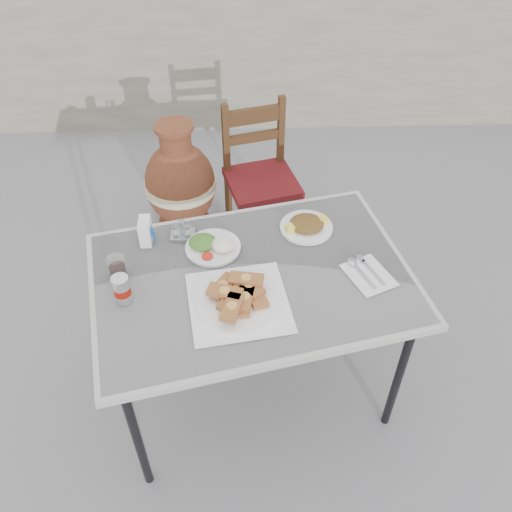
{
  "coord_description": "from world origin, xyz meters",
  "views": [
    {
      "loc": [
        0.09,
        -1.4,
        2.19
      ],
      "look_at": [
        0.14,
        0.09,
        0.79
      ],
      "focal_mm": 38.0,
      "sensor_mm": 36.0,
      "label": 1
    }
  ],
  "objects_px": {
    "cafe_table": "(252,285)",
    "terracotta_urn": "(180,185)",
    "salad_rice_plate": "(212,245)",
    "salad_chopped_plate": "(306,225)",
    "pide_plate": "(238,297)",
    "condiment_caddy": "(182,232)",
    "soda_can": "(122,289)",
    "cola_glass": "(118,269)",
    "napkin_holder": "(145,231)",
    "chair": "(260,177)"
  },
  "relations": [
    {
      "from": "terracotta_urn",
      "to": "pide_plate",
      "type": "bearing_deg",
      "value": -75.4
    },
    {
      "from": "chair",
      "to": "soda_can",
      "type": "bearing_deg",
      "value": -129.69
    },
    {
      "from": "terracotta_urn",
      "to": "salad_rice_plate",
      "type": "bearing_deg",
      "value": -76.78
    },
    {
      "from": "pide_plate",
      "to": "chair",
      "type": "relative_size",
      "value": 0.48
    },
    {
      "from": "soda_can",
      "to": "chair",
      "type": "relative_size",
      "value": 0.13
    },
    {
      "from": "cafe_table",
      "to": "salad_chopped_plate",
      "type": "height_order",
      "value": "salad_chopped_plate"
    },
    {
      "from": "cafe_table",
      "to": "terracotta_urn",
      "type": "bearing_deg",
      "value": 108.61
    },
    {
      "from": "cafe_table",
      "to": "terracotta_urn",
      "type": "relative_size",
      "value": 1.87
    },
    {
      "from": "salad_rice_plate",
      "to": "salad_chopped_plate",
      "type": "xyz_separation_m",
      "value": [
        0.39,
        0.11,
        -0.0
      ]
    },
    {
      "from": "salad_chopped_plate",
      "to": "soda_can",
      "type": "height_order",
      "value": "soda_can"
    },
    {
      "from": "cola_glass",
      "to": "napkin_holder",
      "type": "distance_m",
      "value": 0.22
    },
    {
      "from": "salad_chopped_plate",
      "to": "terracotta_urn",
      "type": "distance_m",
      "value": 1.15
    },
    {
      "from": "napkin_holder",
      "to": "soda_can",
      "type": "bearing_deg",
      "value": -98.98
    },
    {
      "from": "cafe_table",
      "to": "condiment_caddy",
      "type": "height_order",
      "value": "condiment_caddy"
    },
    {
      "from": "terracotta_urn",
      "to": "soda_can",
      "type": "bearing_deg",
      "value": -93.67
    },
    {
      "from": "soda_can",
      "to": "chair",
      "type": "bearing_deg",
      "value": 65.34
    },
    {
      "from": "condiment_caddy",
      "to": "napkin_holder",
      "type": "bearing_deg",
      "value": -170.3
    },
    {
      "from": "salad_rice_plate",
      "to": "cola_glass",
      "type": "bearing_deg",
      "value": -156.96
    },
    {
      "from": "cafe_table",
      "to": "cola_glass",
      "type": "relative_size",
      "value": 13.92
    },
    {
      "from": "soda_can",
      "to": "salad_rice_plate",
      "type": "bearing_deg",
      "value": 40.23
    },
    {
      "from": "terracotta_urn",
      "to": "chair",
      "type": "bearing_deg",
      "value": -9.09
    },
    {
      "from": "cafe_table",
      "to": "condiment_caddy",
      "type": "distance_m",
      "value": 0.37
    },
    {
      "from": "cafe_table",
      "to": "soda_can",
      "type": "xyz_separation_m",
      "value": [
        -0.46,
        -0.11,
        0.11
      ]
    },
    {
      "from": "soda_can",
      "to": "chair",
      "type": "height_order",
      "value": "soda_can"
    },
    {
      "from": "soda_can",
      "to": "terracotta_urn",
      "type": "bearing_deg",
      "value": 86.33
    },
    {
      "from": "salad_chopped_plate",
      "to": "chair",
      "type": "relative_size",
      "value": 0.26
    },
    {
      "from": "salad_rice_plate",
      "to": "cafe_table",
      "type": "bearing_deg",
      "value": -45.7
    },
    {
      "from": "soda_can",
      "to": "chair",
      "type": "distance_m",
      "value": 1.34
    },
    {
      "from": "soda_can",
      "to": "condiment_caddy",
      "type": "relative_size",
      "value": 1.14
    },
    {
      "from": "pide_plate",
      "to": "cola_glass",
      "type": "bearing_deg",
      "value": 162.23
    },
    {
      "from": "condiment_caddy",
      "to": "pide_plate",
      "type": "bearing_deg",
      "value": -58.79
    },
    {
      "from": "salad_rice_plate",
      "to": "terracotta_urn",
      "type": "relative_size",
      "value": 0.31
    },
    {
      "from": "condiment_caddy",
      "to": "soda_can",
      "type": "bearing_deg",
      "value": -118.8
    },
    {
      "from": "cafe_table",
      "to": "pide_plate",
      "type": "xyz_separation_m",
      "value": [
        -0.05,
        -0.13,
        0.08
      ]
    },
    {
      "from": "pide_plate",
      "to": "chair",
      "type": "distance_m",
      "value": 1.25
    },
    {
      "from": "napkin_holder",
      "to": "chair",
      "type": "bearing_deg",
      "value": 59.42
    },
    {
      "from": "salad_rice_plate",
      "to": "napkin_holder",
      "type": "distance_m",
      "value": 0.27
    },
    {
      "from": "salad_chopped_plate",
      "to": "soda_can",
      "type": "relative_size",
      "value": 1.95
    },
    {
      "from": "cafe_table",
      "to": "salad_rice_plate",
      "type": "distance_m",
      "value": 0.23
    },
    {
      "from": "cola_glass",
      "to": "napkin_holder",
      "type": "relative_size",
      "value": 0.91
    },
    {
      "from": "salad_chopped_plate",
      "to": "napkin_holder",
      "type": "relative_size",
      "value": 2.07
    },
    {
      "from": "condiment_caddy",
      "to": "terracotta_urn",
      "type": "xyz_separation_m",
      "value": [
        -0.11,
        0.91,
        -0.42
      ]
    },
    {
      "from": "chair",
      "to": "napkin_holder",
      "type": "bearing_deg",
      "value": -134.94
    },
    {
      "from": "salad_chopped_plate",
      "to": "condiment_caddy",
      "type": "height_order",
      "value": "condiment_caddy"
    },
    {
      "from": "pide_plate",
      "to": "salad_rice_plate",
      "type": "height_order",
      "value": "pide_plate"
    },
    {
      "from": "pide_plate",
      "to": "terracotta_urn",
      "type": "bearing_deg",
      "value": 104.6
    },
    {
      "from": "cafe_table",
      "to": "soda_can",
      "type": "bearing_deg",
      "value": -167.05
    },
    {
      "from": "pide_plate",
      "to": "chair",
      "type": "xyz_separation_m",
      "value": [
        0.13,
        1.2,
        -0.33
      ]
    },
    {
      "from": "soda_can",
      "to": "condiment_caddy",
      "type": "xyz_separation_m",
      "value": [
        0.19,
        0.34,
        -0.03
      ]
    },
    {
      "from": "cafe_table",
      "to": "chair",
      "type": "distance_m",
      "value": 1.1
    }
  ]
}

